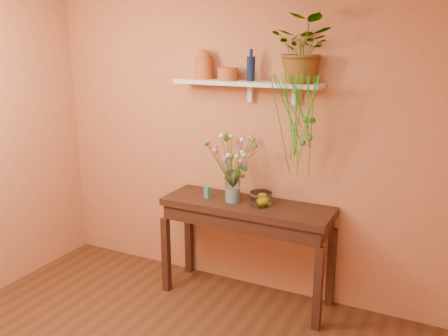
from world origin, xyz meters
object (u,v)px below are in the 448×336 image
object	(u,v)px
terracotta_jug	(204,65)
spider_plant	(304,49)
blue_bottle	(251,68)
sideboard	(247,217)
glass_bowl	(261,199)
glass_vase	(233,189)
bouquet	(234,154)

from	to	relation	value
terracotta_jug	spider_plant	bearing A→B (deg)	-0.62
terracotta_jug	blue_bottle	size ratio (longest dim) A/B	0.97
sideboard	glass_bowl	world-z (taller)	glass_bowl
terracotta_jug	glass_bowl	bearing A→B (deg)	-14.28
glass_vase	spider_plant	bearing A→B (deg)	17.96
blue_bottle	glass_bowl	size ratio (longest dim) A/B	1.38
sideboard	bouquet	bearing A→B (deg)	-174.51
glass_vase	bouquet	xyz separation A→B (m)	(0.00, 0.01, 0.31)
blue_bottle	bouquet	world-z (taller)	blue_bottle
sideboard	terracotta_jug	world-z (taller)	terracotta_jug
terracotta_jug	bouquet	xyz separation A→B (m)	(0.37, -0.17, -0.73)
sideboard	bouquet	xyz separation A→B (m)	(-0.12, -0.01, 0.56)
terracotta_jug	bouquet	size ratio (longest dim) A/B	0.53
spider_plant	glass_vase	distance (m)	1.31
spider_plant	glass_bowl	world-z (taller)	spider_plant
bouquet	glass_bowl	size ratio (longest dim) A/B	2.54
terracotta_jug	blue_bottle	world-z (taller)	blue_bottle
bouquet	glass_vase	bearing A→B (deg)	-107.37
blue_bottle	terracotta_jug	bearing A→B (deg)	177.51
glass_vase	glass_bowl	world-z (taller)	glass_vase
sideboard	glass_vase	xyz separation A→B (m)	(-0.13, -0.02, 0.25)
glass_vase	glass_bowl	xyz separation A→B (m)	(0.26, 0.02, -0.06)
sideboard	glass_vase	world-z (taller)	glass_vase
terracotta_jug	spider_plant	size ratio (longest dim) A/B	0.48
blue_bottle	glass_bowl	distance (m)	1.11
sideboard	blue_bottle	xyz separation A→B (m)	(-0.04, 0.14, 1.27)
sideboard	spider_plant	size ratio (longest dim) A/B	2.81
blue_bottle	glass_vase	size ratio (longest dim) A/B	0.96
terracotta_jug	glass_vase	world-z (taller)	terracotta_jug
blue_bottle	sideboard	bearing A→B (deg)	-73.74
terracotta_jug	spider_plant	world-z (taller)	spider_plant
glass_vase	bouquet	world-z (taller)	bouquet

